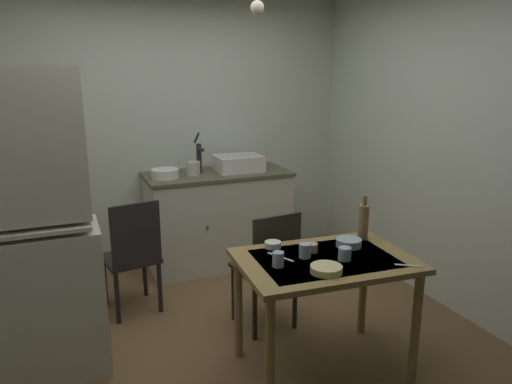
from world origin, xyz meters
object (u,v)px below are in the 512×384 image
Objects in this scene: mixing_bowl_counter at (165,174)px; teacup_cream at (305,251)px; hand_pump at (199,156)px; serving_bowl_wide at (326,269)px; chair_far_side at (268,266)px; hutch_cabinet at (12,243)px; sink_basin at (238,163)px; chair_by_counter at (133,255)px; dining_table at (325,275)px; glass_bottle at (364,221)px.

teacup_cream is (0.47, -1.82, -0.16)m from mixing_bowl_counter.
serving_bowl_wide is at bearing -86.77° from hand_pump.
chair_far_side is (0.11, -1.38, -0.61)m from hand_pump.
sink_basin is (1.91, 1.29, 0.11)m from hutch_cabinet.
dining_table is at bearing -50.66° from chair_by_counter.
glass_bottle is (1.41, -1.01, 0.40)m from chair_by_counter.
hand_pump is 0.35× the size of dining_table.
hutch_cabinet is 1.69m from chair_far_side.
sink_basin is 1.74m from glass_bottle.
serving_bowl_wide is at bearing -119.35° from dining_table.
dining_table is at bearing 60.65° from serving_bowl_wide.
hutch_cabinet is at bearing 160.16° from dining_table.
hand_pump reaches higher than dining_table.
serving_bowl_wide is (0.01, -0.79, 0.29)m from chair_far_side.
chair_far_side is 0.84m from serving_bowl_wide.
dining_table is 0.63m from chair_far_side.
teacup_cream reaches higher than dining_table.
serving_bowl_wide is at bearing -77.08° from mixing_bowl_counter.
glass_bottle reaches higher than teacup_cream.
dining_table is at bearing -83.40° from hand_pump.
chair_by_counter is 3.04× the size of glass_bottle.
teacup_cream is at bearing -19.21° from hutch_cabinet.
hand_pump reaches higher than sink_basin.
hutch_cabinet is 1.71m from mixing_bowl_counter.
hand_pump reaches higher than mixing_bowl_counter.
hutch_cabinet reaches higher than teacup_cream.
glass_bottle is (0.52, 0.40, 0.11)m from serving_bowl_wide.
serving_bowl_wide is at bearing -57.64° from chair_by_counter.
chair_far_side reaches higher than dining_table.
hutch_cabinet is 6.23× the size of glass_bottle.
chair_by_counter is 1.78m from glass_bottle.
dining_table is at bearing -78.91° from chair_far_side.
chair_by_counter is (0.76, 0.58, -0.40)m from hutch_cabinet.
serving_bowl_wide is 0.60× the size of glass_bottle.
serving_bowl_wide is (-0.26, -2.12, -0.22)m from sink_basin.
chair_by_counter is (-0.88, 0.62, -0.00)m from chair_far_side.
sink_basin is at bearing 78.58° from chair_far_side.
glass_bottle is at bearing 15.75° from teacup_cream.
chair_by_counter reaches higher than teacup_cream.
hand_pump reaches higher than chair_far_side.
chair_by_counter is at bearing 122.36° from serving_bowl_wide.
dining_table is (0.23, -1.97, -0.44)m from hand_pump.
chair_far_side is 0.77m from glass_bottle.
sink_basin is at bearing -6.78° from hand_pump.
hand_pump is (-0.38, 0.05, 0.09)m from sink_basin.
mixing_bowl_counter is 0.22× the size of dining_table.
mixing_bowl_counter is 1.44m from chair_far_side.
hutch_cabinet is at bearing 168.93° from glass_bottle.
sink_basin reaches higher than serving_bowl_wide.
chair_far_side is at bearing -1.33° from hutch_cabinet.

